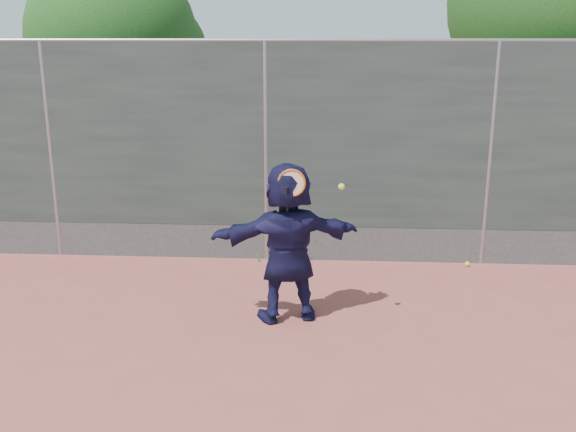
{
  "coord_description": "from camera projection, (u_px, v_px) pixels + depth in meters",
  "views": [
    {
      "loc": [
        0.83,
        -5.09,
        3.03
      ],
      "look_at": [
        0.42,
        1.53,
        1.19
      ],
      "focal_mm": 40.0,
      "sensor_mm": 36.0,
      "label": 1
    }
  ],
  "objects": [
    {
      "name": "ground",
      "position": [
        230.0,
        388.0,
        5.76
      ],
      "size": [
        80.0,
        80.0,
        0.0
      ],
      "primitive_type": "plane",
      "color": "#9E4C42",
      "rests_on": "ground"
    },
    {
      "name": "player",
      "position": [
        288.0,
        242.0,
        6.96
      ],
      "size": [
        1.73,
        0.93,
        1.78
      ],
      "primitive_type": "imported",
      "rotation": [
        0.0,
        0.0,
        3.4
      ],
      "color": "#16153A",
      "rests_on": "ground"
    },
    {
      "name": "ball_ground",
      "position": [
        467.0,
        264.0,
        8.8
      ],
      "size": [
        0.07,
        0.07,
        0.07
      ],
      "primitive_type": "sphere",
      "color": "#CEF235",
      "rests_on": "ground"
    },
    {
      "name": "fence",
      "position": [
        266.0,
        148.0,
        8.7
      ],
      "size": [
        20.0,
        0.06,
        3.03
      ],
      "color": "#38423D",
      "rests_on": "ground"
    },
    {
      "name": "swing_action",
      "position": [
        296.0,
        185.0,
        6.58
      ],
      "size": [
        0.69,
        0.13,
        0.51
      ],
      "color": "#BF5912",
      "rests_on": "ground"
    },
    {
      "name": "tree_right",
      "position": [
        575.0,
        8.0,
        10.07
      ],
      "size": [
        3.78,
        3.6,
        5.39
      ],
      "color": "#382314",
      "rests_on": "ground"
    },
    {
      "name": "tree_left",
      "position": [
        123.0,
        43.0,
        11.44
      ],
      "size": [
        3.15,
        3.0,
        4.53
      ],
      "color": "#382314",
      "rests_on": "ground"
    },
    {
      "name": "weed_clump",
      "position": [
        287.0,
        253.0,
        8.96
      ],
      "size": [
        0.68,
        0.07,
        0.3
      ],
      "color": "#387226",
      "rests_on": "ground"
    }
  ]
}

